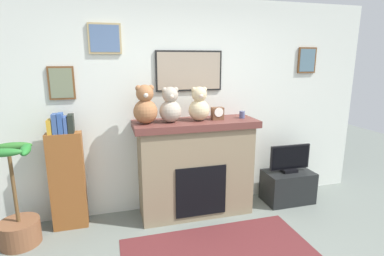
# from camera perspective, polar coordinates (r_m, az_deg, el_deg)

# --- Properties ---
(back_wall) EXTENTS (5.20, 0.15, 2.60)m
(back_wall) POSITION_cam_1_polar(r_m,az_deg,el_deg) (3.78, -2.93, 4.07)
(back_wall) COLOR silver
(back_wall) RESTS_ON ground_plane
(fireplace) EXTENTS (1.47, 0.55, 1.18)m
(fireplace) POSITION_cam_1_polar(r_m,az_deg,el_deg) (3.71, 0.64, -7.42)
(fireplace) COLOR #837358
(fireplace) RESTS_ON ground_plane
(bookshelf) EXTENTS (0.37, 0.16, 1.33)m
(bookshelf) POSITION_cam_1_polar(r_m,az_deg,el_deg) (3.65, -22.65, -8.52)
(bookshelf) COLOR brown
(bookshelf) RESTS_ON ground_plane
(potted_plant) EXTENTS (0.49, 0.44, 1.11)m
(potted_plant) POSITION_cam_1_polar(r_m,az_deg,el_deg) (3.66, -30.28, -14.01)
(potted_plant) COLOR brown
(potted_plant) RESTS_ON ground_plane
(tv_stand) EXTENTS (0.64, 0.40, 0.42)m
(tv_stand) POSITION_cam_1_polar(r_m,az_deg,el_deg) (4.33, 17.72, -10.52)
(tv_stand) COLOR black
(tv_stand) RESTS_ON ground_plane
(television) EXTENTS (0.57, 0.14, 0.37)m
(television) POSITION_cam_1_polar(r_m,az_deg,el_deg) (4.19, 18.09, -5.65)
(television) COLOR black
(television) RESTS_ON tv_stand
(area_rug) EXTENTS (1.92, 1.08, 0.01)m
(area_rug) POSITION_cam_1_polar(r_m,az_deg,el_deg) (3.22, 5.59, -22.98)
(area_rug) COLOR #532122
(area_rug) RESTS_ON ground_plane
(candle_jar) EXTENTS (0.07, 0.07, 0.09)m
(candle_jar) POSITION_cam_1_polar(r_m,az_deg,el_deg) (3.73, 9.49, 2.52)
(candle_jar) COLOR #4C517A
(candle_jar) RESTS_ON fireplace
(mantel_clock) EXTENTS (0.14, 0.10, 0.15)m
(mantel_clock) POSITION_cam_1_polar(r_m,az_deg,el_deg) (3.60, 4.86, 2.78)
(mantel_clock) COLOR brown
(mantel_clock) RESTS_ON fireplace
(teddy_bear_brown) EXTENTS (0.27, 0.27, 0.44)m
(teddy_bear_brown) POSITION_cam_1_polar(r_m,az_deg,el_deg) (3.38, -8.86, 4.11)
(teddy_bear_brown) COLOR #96623C
(teddy_bear_brown) RESTS_ON fireplace
(teddy_bear_grey) EXTENTS (0.25, 0.25, 0.41)m
(teddy_bear_grey) POSITION_cam_1_polar(r_m,az_deg,el_deg) (3.43, -4.13, 4.11)
(teddy_bear_grey) COLOR #A69A88
(teddy_bear_grey) RESTS_ON fireplace
(teddy_bear_tan) EXTENTS (0.25, 0.25, 0.40)m
(teddy_bear_tan) POSITION_cam_1_polar(r_m,az_deg,el_deg) (3.51, 1.36, 4.31)
(teddy_bear_tan) COLOR #CBB58A
(teddy_bear_tan) RESTS_ON fireplace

